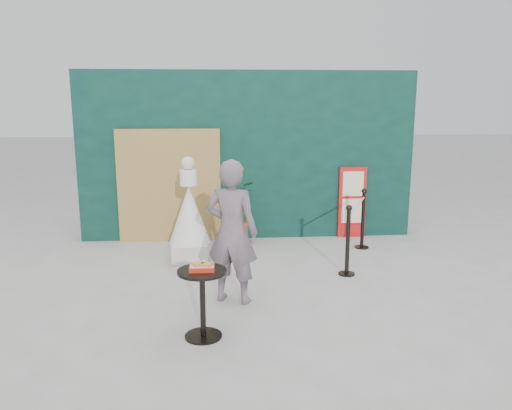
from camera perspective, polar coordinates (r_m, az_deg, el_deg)
name	(u,v)px	position (r m, az deg, el deg)	size (l,w,h in m)	color
ground	(263,303)	(6.35, 0.85, -11.12)	(60.00, 60.00, 0.00)	#ADAAA5
back_wall	(248,156)	(9.04, -0.96, 5.64)	(6.00, 0.30, 3.00)	#092B28
bamboo_fence	(169,186)	(8.93, -9.88, 2.15)	(1.80, 0.08, 2.00)	tan
woman	(232,232)	(6.13, -2.77, -3.09)	(0.66, 0.43, 1.80)	slate
menu_board	(352,202)	(9.29, 10.91, 0.29)	(0.50, 0.07, 1.30)	red
statue	(189,219)	(7.80, -7.62, -1.63)	(0.64, 0.64, 1.65)	beige
cafe_table	(202,293)	(5.35, -6.14, -9.96)	(0.52, 0.52, 0.75)	black
food_basket	(202,267)	(5.25, -6.18, -7.02)	(0.26, 0.19, 0.11)	red
planter	(236,207)	(8.68, -2.27, -0.21)	(0.68, 0.59, 1.15)	brown
stanchion_barrier	(356,230)	(7.97, 11.35, -2.80)	(0.84, 1.54, 1.03)	black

